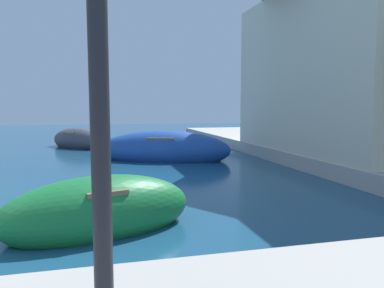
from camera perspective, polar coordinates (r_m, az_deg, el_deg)
quay_promenade at (r=5.94m, az=-4.58°, el=-13.16°), size 44.00×32.00×0.50m
moored_boat_1 at (r=15.08m, az=-4.30°, el=-0.87°), size 5.65×3.59×1.54m
moored_boat_2 at (r=6.80m, az=-13.95°, el=-9.95°), size 3.64×2.27×1.26m
moored_boat_5 at (r=20.57m, az=-17.01°, el=0.52°), size 3.54×3.91×1.33m
waterfront_building_main at (r=15.77m, az=24.02°, el=12.22°), size 6.23×9.44×7.03m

